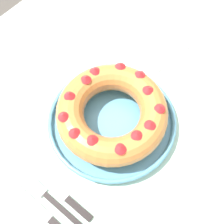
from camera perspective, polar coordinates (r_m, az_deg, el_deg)
The scene contains 8 objects.
ground_plane at distance 1.42m, azimuth 1.39°, elevation -14.38°, with size 8.00×8.00×0.00m, color #4C4742.
dining_table at distance 0.81m, azimuth 2.39°, elevation -4.06°, with size 1.36×1.16×0.73m.
serving_dish at distance 0.72m, azimuth 0.00°, elevation -1.83°, with size 0.35×0.35×0.03m.
bundt_cake at distance 0.67m, azimuth -0.00°, elevation 0.04°, with size 0.29×0.29×0.08m.
fork at distance 0.68m, azimuth -12.92°, elevation -18.30°, with size 0.02×0.19×0.01m.
serving_knife at distance 0.68m, azimuth -13.11°, elevation -22.02°, with size 0.02×0.21×0.01m.
cake_knife at distance 0.67m, azimuth -9.66°, elevation -18.19°, with size 0.02×0.17×0.01m.
napkin at distance 0.88m, azimuth 10.40°, elevation 13.26°, with size 0.17×0.12×0.00m, color white.
Camera 1 is at (-0.27, -0.17, 1.39)m, focal length 42.00 mm.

